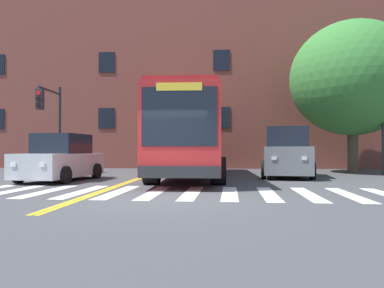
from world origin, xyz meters
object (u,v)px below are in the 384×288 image
object	(u,v)px
car_silver_near_lane	(61,160)
traffic_light_overhead	(184,107)
car_grey_far_lane	(286,154)
street_tree_curbside_large	(352,79)
city_bus	(191,135)
traffic_light_far_corner	(51,114)
car_navy_behind_bus	(207,156)

from	to	relation	value
car_silver_near_lane	traffic_light_overhead	world-z (taller)	traffic_light_overhead
car_grey_far_lane	street_tree_curbside_large	bearing A→B (deg)	37.14
city_bus	street_tree_curbside_large	xyz separation A→B (m)	(8.53, 3.54, 3.20)
traffic_light_far_corner	street_tree_curbside_large	world-z (taller)	street_tree_curbside_large
car_navy_behind_bus	street_tree_curbside_large	world-z (taller)	street_tree_curbside_large
traffic_light_far_corner	traffic_light_overhead	xyz separation A→B (m)	(6.83, 0.96, 0.38)
car_silver_near_lane	street_tree_curbside_large	distance (m)	15.53
traffic_light_overhead	car_navy_behind_bus	bearing A→B (deg)	82.73
car_navy_behind_bus	traffic_light_overhead	size ratio (longest dim) A/B	0.70
car_navy_behind_bus	street_tree_curbside_large	size ratio (longest dim) A/B	0.42
traffic_light_far_corner	city_bus	bearing A→B (deg)	-10.84
traffic_light_far_corner	traffic_light_overhead	distance (m)	6.91
car_silver_near_lane	city_bus	bearing A→B (deg)	26.13
city_bus	car_silver_near_lane	distance (m)	5.80
car_navy_behind_bus	traffic_light_overhead	world-z (taller)	traffic_light_overhead
city_bus	car_silver_near_lane	world-z (taller)	city_bus
street_tree_curbside_large	car_grey_far_lane	bearing A→B (deg)	-142.86
street_tree_curbside_large	car_silver_near_lane	bearing A→B (deg)	-156.11
traffic_light_overhead	car_grey_far_lane	bearing A→B (deg)	-21.17
city_bus	car_navy_behind_bus	xyz separation A→B (m)	(0.39, 9.89, -1.10)
car_silver_near_lane	traffic_light_far_corner	size ratio (longest dim) A/B	0.97
car_silver_near_lane	street_tree_curbside_large	world-z (taller)	street_tree_curbside_large
car_grey_far_lane	traffic_light_far_corner	world-z (taller)	traffic_light_far_corner
city_bus	traffic_light_far_corner	distance (m)	7.64
street_tree_curbside_large	traffic_light_overhead	bearing A→B (deg)	-172.77
car_silver_near_lane	car_grey_far_lane	size ratio (longest dim) A/B	0.87
traffic_light_overhead	street_tree_curbside_large	size ratio (longest dim) A/B	0.60
car_navy_behind_bus	street_tree_curbside_large	bearing A→B (deg)	-37.96
city_bus	traffic_light_far_corner	world-z (taller)	traffic_light_far_corner
car_grey_far_lane	car_navy_behind_bus	bearing A→B (deg)	113.23
traffic_light_far_corner	street_tree_curbside_large	distance (m)	16.20
traffic_light_overhead	street_tree_curbside_large	bearing A→B (deg)	7.23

